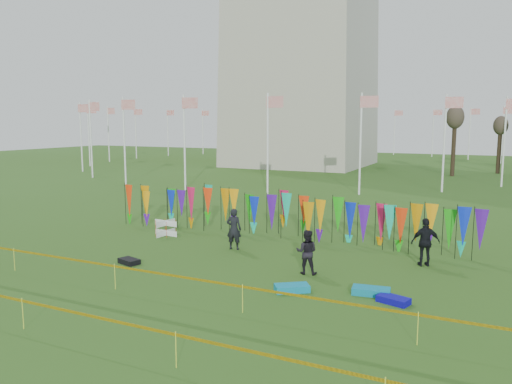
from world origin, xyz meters
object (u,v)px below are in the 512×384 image
at_px(person_right, 426,242).
at_px(kite_bag_black, 129,261).
at_px(person_mid, 307,252).
at_px(kite_bag_teal, 371,291).
at_px(person_left, 234,229).
at_px(kite_bag_blue, 393,300).
at_px(kite_bag_turquoise, 292,288).
at_px(box_kite, 166,228).

xyz_separation_m(person_right, kite_bag_black, (-10.92, -4.93, -0.87)).
height_order(person_mid, kite_bag_teal, person_mid).
relative_size(person_left, kite_bag_teal, 1.52).
bearing_deg(kite_bag_teal, person_left, 154.70).
distance_m(person_left, kite_bag_black, 4.87).
relative_size(kite_bag_blue, kite_bag_teal, 0.80).
height_order(kite_bag_black, kite_bag_teal, kite_bag_teal).
bearing_deg(person_right, kite_bag_turquoise, 29.77).
height_order(kite_bag_turquoise, kite_bag_teal, kite_bag_teal).
bearing_deg(person_mid, person_left, -36.97).
bearing_deg(person_left, kite_bag_black, 44.23).
distance_m(person_left, person_mid, 4.71).
distance_m(person_left, kite_bag_turquoise, 6.17).
bearing_deg(kite_bag_turquoise, kite_bag_blue, 6.45).
bearing_deg(kite_bag_turquoise, person_mid, 96.60).
bearing_deg(box_kite, kite_bag_black, -71.04).
bearing_deg(kite_bag_turquoise, box_kite, 150.42).
xyz_separation_m(person_right, kite_bag_blue, (-0.34, -4.79, -0.87)).
height_order(person_left, kite_bag_blue, person_left).
bearing_deg(person_left, person_right, 176.29).
bearing_deg(person_mid, person_right, -153.21).
xyz_separation_m(person_right, kite_bag_turquoise, (-3.68, -5.17, -0.86)).
distance_m(kite_bag_turquoise, kite_bag_teal, 2.66).
relative_size(kite_bag_blue, kite_bag_black, 1.11).
bearing_deg(person_left, kite_bag_teal, 143.98).
height_order(box_kite, kite_bag_turquoise, box_kite).
bearing_deg(kite_bag_turquoise, person_right, 54.53).
relative_size(person_right, kite_bag_teal, 1.57).
bearing_deg(box_kite, kite_bag_teal, -20.19).
relative_size(person_left, person_mid, 1.11).
bearing_deg(person_left, person_mid, 143.45).
bearing_deg(kite_bag_blue, box_kite, 159.10).
distance_m(person_mid, kite_bag_black, 7.28).
relative_size(kite_bag_turquoise, kite_bag_black, 1.30).
bearing_deg(kite_bag_turquoise, kite_bag_teal, 18.73).
bearing_deg(kite_bag_black, person_mid, 14.99).
distance_m(box_kite, kite_bag_turquoise, 10.23).
height_order(box_kite, kite_bag_teal, box_kite).
xyz_separation_m(kite_bag_blue, kite_bag_teal, (-0.82, 0.48, 0.01)).
height_order(kite_bag_turquoise, kite_bag_black, kite_bag_turquoise).
relative_size(person_left, person_right, 0.97).
distance_m(person_right, kite_bag_black, 12.01).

